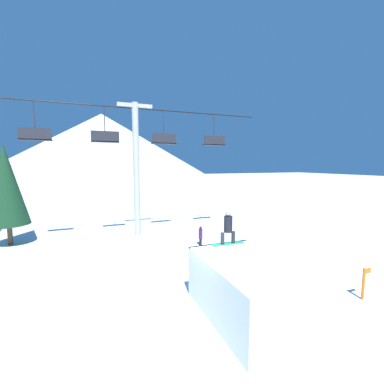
{
  "coord_description": "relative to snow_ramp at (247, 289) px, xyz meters",
  "views": [
    {
      "loc": [
        -3.8,
        -7.97,
        5.21
      ],
      "look_at": [
        0.95,
        4.13,
        3.76
      ],
      "focal_mm": 24.0,
      "sensor_mm": 36.0,
      "label": 1
    }
  ],
  "objects": [
    {
      "name": "mountain_ridge",
      "position": [
        -0.95,
        83.64,
        9.68
      ],
      "size": [
        73.86,
        73.86,
        21.33
      ],
      "color": "silver",
      "rests_on": "ground_plane"
    },
    {
      "name": "snow_ramp",
      "position": [
        0.0,
        0.0,
        0.0
      ],
      "size": [
        2.64,
        4.19,
        1.96
      ],
      "color": "white",
      "rests_on": "ground_plane"
    },
    {
      "name": "snowboarder",
      "position": [
        0.28,
        1.84,
        1.68
      ],
      "size": [
        1.41,
        0.34,
        1.39
      ],
      "color": "#1E9E6B",
      "rests_on": "snow_ramp"
    },
    {
      "name": "trail_marker",
      "position": [
        4.8,
        -0.69,
        -0.31
      ],
      "size": [
        0.41,
        0.1,
        1.24
      ],
      "color": "orange",
      "rests_on": "ground_plane"
    },
    {
      "name": "chairlift",
      "position": [
        -1.75,
        11.42,
        4.68
      ],
      "size": [
        19.12,
        0.44,
        9.4
      ],
      "color": "#B2B2B7",
      "rests_on": "ground_plane"
    },
    {
      "name": "pine_tree_near",
      "position": [
        -9.77,
        12.22,
        2.9
      ],
      "size": [
        2.45,
        2.45,
        6.47
      ],
      "color": "#4C3823",
      "rests_on": "ground_plane"
    },
    {
      "name": "distant_skier",
      "position": [
        1.58,
        7.62,
        -0.31
      ],
      "size": [
        0.24,
        0.24,
        1.23
      ],
      "color": "black",
      "rests_on": "ground_plane"
    },
    {
      "name": "ground_plane",
      "position": [
        -0.95,
        0.97,
        -0.98
      ],
      "size": [
        220.0,
        220.0,
        0.0
      ],
      "primitive_type": "plane",
      "color": "white"
    }
  ]
}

